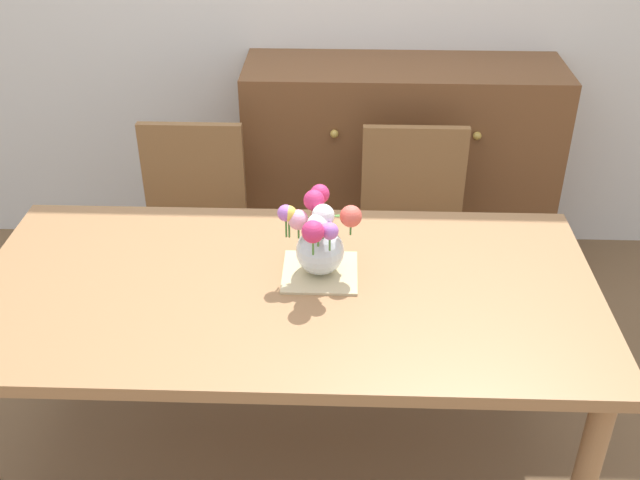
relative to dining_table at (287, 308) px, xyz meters
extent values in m
plane|color=brown|center=(0.00, 0.00, -0.69)|extent=(12.00, 12.00, 0.00)
cube|color=#9E7047|center=(0.00, 0.00, 0.07)|extent=(1.87, 0.92, 0.04)
cylinder|color=#9E7047|center=(-0.85, 0.38, -0.32)|extent=(0.07, 0.07, 0.73)
cylinder|color=#9E7047|center=(0.85, 0.38, -0.32)|extent=(0.07, 0.07, 0.73)
cube|color=olive|center=(-0.45, 0.72, -0.23)|extent=(0.42, 0.42, 0.04)
cylinder|color=olive|center=(-0.27, 0.54, -0.47)|extent=(0.04, 0.04, 0.44)
cylinder|color=olive|center=(-0.63, 0.54, -0.47)|extent=(0.04, 0.04, 0.44)
cylinder|color=olive|center=(-0.27, 0.90, -0.47)|extent=(0.04, 0.04, 0.44)
cylinder|color=olive|center=(-0.63, 0.90, -0.47)|extent=(0.04, 0.04, 0.44)
cube|color=olive|center=(-0.45, 0.91, 0.00)|extent=(0.42, 0.04, 0.42)
cube|color=olive|center=(0.45, 0.72, -0.23)|extent=(0.42, 0.42, 0.04)
cylinder|color=olive|center=(0.63, 0.54, -0.47)|extent=(0.04, 0.04, 0.44)
cylinder|color=olive|center=(0.27, 0.54, -0.47)|extent=(0.04, 0.04, 0.44)
cylinder|color=olive|center=(0.63, 0.90, -0.47)|extent=(0.04, 0.04, 0.44)
cylinder|color=olive|center=(0.27, 0.90, -0.47)|extent=(0.04, 0.04, 0.44)
cube|color=olive|center=(0.45, 0.91, 0.00)|extent=(0.42, 0.04, 0.42)
cube|color=brown|center=(0.42, 1.33, -0.19)|extent=(1.40, 0.44, 1.00)
sphere|color=#B7933D|center=(0.12, 1.10, 0.09)|extent=(0.04, 0.04, 0.04)
sphere|color=#B7933D|center=(0.72, 1.10, 0.09)|extent=(0.04, 0.04, 0.04)
sphere|color=#B7933D|center=(0.12, 1.10, -0.31)|extent=(0.04, 0.04, 0.04)
sphere|color=#B7933D|center=(0.72, 1.10, -0.31)|extent=(0.04, 0.04, 0.04)
cube|color=#CCB789|center=(0.10, 0.07, 0.09)|extent=(0.23, 0.23, 0.01)
sphere|color=silver|center=(0.10, 0.07, 0.17)|extent=(0.15, 0.15, 0.15)
sphere|color=#B266C6|center=(0.13, -0.01, 0.28)|extent=(0.05, 0.05, 0.05)
cylinder|color=#478438|center=(0.13, -0.01, 0.25)|extent=(0.01, 0.01, 0.06)
sphere|color=#E55B4C|center=(0.11, 0.10, 0.27)|extent=(0.07, 0.07, 0.07)
cylinder|color=#478438|center=(0.11, 0.10, 0.25)|extent=(0.01, 0.01, 0.05)
sphere|color=#D12D66|center=(0.08, -0.03, 0.30)|extent=(0.07, 0.07, 0.07)
cylinder|color=#478438|center=(0.08, -0.03, 0.26)|extent=(0.01, 0.01, 0.08)
sphere|color=white|center=(0.11, 0.03, 0.31)|extent=(0.07, 0.07, 0.07)
cylinder|color=#478438|center=(0.11, 0.03, 0.26)|extent=(0.01, 0.01, 0.09)
sphere|color=#D12D66|center=(0.10, 0.15, 0.32)|extent=(0.06, 0.06, 0.06)
cylinder|color=#478438|center=(0.10, 0.15, 0.27)|extent=(0.01, 0.01, 0.10)
sphere|color=#D12D66|center=(0.08, 0.09, 0.33)|extent=(0.06, 0.06, 0.06)
cylinder|color=#478438|center=(0.08, 0.09, 0.27)|extent=(0.01, 0.01, 0.11)
sphere|color=#EFD14C|center=(0.01, 0.06, 0.30)|extent=(0.05, 0.05, 0.05)
cylinder|color=#478438|center=(0.01, 0.06, 0.26)|extent=(0.01, 0.01, 0.08)
sphere|color=white|center=(0.10, 0.01, 0.29)|extent=(0.06, 0.06, 0.06)
cylinder|color=#478438|center=(0.10, 0.01, 0.26)|extent=(0.01, 0.01, 0.07)
sphere|color=#E55B4C|center=(0.19, 0.08, 0.28)|extent=(0.07, 0.07, 0.07)
cylinder|color=#478438|center=(0.19, 0.08, 0.25)|extent=(0.01, 0.01, 0.06)
sphere|color=#B266C6|center=(0.00, 0.06, 0.30)|extent=(0.05, 0.05, 0.05)
cylinder|color=#478438|center=(0.00, 0.06, 0.26)|extent=(0.01, 0.01, 0.08)
sphere|color=#EA9EBC|center=(0.04, 0.05, 0.28)|extent=(0.06, 0.06, 0.06)
cylinder|color=#478438|center=(0.04, 0.05, 0.25)|extent=(0.01, 0.01, 0.06)
ellipsoid|color=#478438|center=(0.06, 0.08, 0.27)|extent=(0.07, 0.05, 0.03)
ellipsoid|color=#478438|center=(0.16, 0.12, 0.26)|extent=(0.07, 0.06, 0.03)
camera|label=1|loc=(0.16, -1.81, 1.38)|focal=41.94mm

